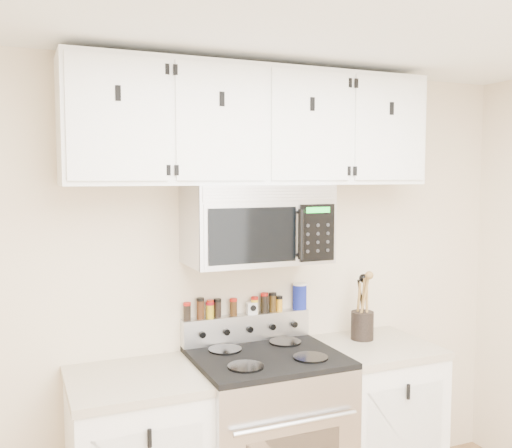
{
  "coord_description": "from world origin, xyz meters",
  "views": [
    {
      "loc": [
        -1.2,
        -1.25,
        1.88
      ],
      "look_at": [
        -0.05,
        1.45,
        1.64
      ],
      "focal_mm": 40.0,
      "sensor_mm": 36.0,
      "label": 1
    }
  ],
  "objects": [
    {
      "name": "salt_canister",
      "position": [
        0.34,
        1.71,
        1.18
      ],
      "size": [
        0.08,
        0.08,
        0.15
      ],
      "color": "navy",
      "rests_on": "range"
    },
    {
      "name": "back_wall",
      "position": [
        0.0,
        1.75,
        1.25
      ],
      "size": [
        3.5,
        0.01,
        2.5
      ],
      "primitive_type": "cube",
      "color": "beige",
      "rests_on": "floor"
    },
    {
      "name": "spice_jar_7",
      "position": [
        0.11,
        1.71,
        1.16
      ],
      "size": [
        0.04,
        0.04,
        0.11
      ],
      "color": "black",
      "rests_on": "range"
    },
    {
      "name": "spice_jar_5",
      "position": [
        -0.08,
        1.71,
        1.15
      ],
      "size": [
        0.04,
        0.04,
        0.1
      ],
      "color": "#3A230E",
      "rests_on": "range"
    },
    {
      "name": "upper_cabinets",
      "position": [
        -0.0,
        1.58,
        2.15
      ],
      "size": [
        2.0,
        0.35,
        0.62
      ],
      "color": "white",
      "rests_on": "back_wall"
    },
    {
      "name": "spice_jar_2",
      "position": [
        -0.22,
        1.71,
        1.15
      ],
      "size": [
        0.04,
        0.04,
        0.09
      ],
      "color": "gold",
      "rests_on": "range"
    },
    {
      "name": "spice_jar_0",
      "position": [
        -0.35,
        1.71,
        1.15
      ],
      "size": [
        0.04,
        0.04,
        0.1
      ],
      "color": "black",
      "rests_on": "range"
    },
    {
      "name": "spice_jar_4",
      "position": [
        -0.17,
        1.71,
        1.15
      ],
      "size": [
        0.04,
        0.04,
        0.1
      ],
      "color": "black",
      "rests_on": "range"
    },
    {
      "name": "spice_jar_9",
      "position": [
        0.21,
        1.71,
        1.14
      ],
      "size": [
        0.04,
        0.04,
        0.09
      ],
      "color": "orange",
      "rests_on": "range"
    },
    {
      "name": "spice_jar_1",
      "position": [
        -0.27,
        1.71,
        1.16
      ],
      "size": [
        0.04,
        0.04,
        0.12
      ],
      "color": "#40210F",
      "rests_on": "range"
    },
    {
      "name": "spice_jar_3",
      "position": [
        -0.22,
        1.71,
        1.15
      ],
      "size": [
        0.04,
        0.04,
        0.1
      ],
      "color": "yellow",
      "rests_on": "range"
    },
    {
      "name": "range",
      "position": [
        0.0,
        1.43,
        0.49
      ],
      "size": [
        0.76,
        0.65,
        1.1
      ],
      "color": "#B7B7BA",
      "rests_on": "floor"
    },
    {
      "name": "spice_jar_8",
      "position": [
        0.17,
        1.71,
        1.16
      ],
      "size": [
        0.04,
        0.04,
        0.11
      ],
      "color": "#3E2A0E",
      "rests_on": "range"
    },
    {
      "name": "base_cabinet_right",
      "position": [
        0.69,
        1.45,
        0.46
      ],
      "size": [
        0.64,
        0.62,
        0.92
      ],
      "color": "white",
      "rests_on": "floor"
    },
    {
      "name": "spice_jar_6",
      "position": [
        0.05,
        1.71,
        1.15
      ],
      "size": [
        0.04,
        0.04,
        0.1
      ],
      "color": "yellow",
      "rests_on": "range"
    },
    {
      "name": "microwave",
      "position": [
        0.0,
        1.55,
        1.63
      ],
      "size": [
        0.76,
        0.44,
        0.42
      ],
      "color": "#9E9EA3",
      "rests_on": "back_wall"
    },
    {
      "name": "kitchen_timer",
      "position": [
        0.03,
        1.71,
        1.13
      ],
      "size": [
        0.06,
        0.05,
        0.07
      ],
      "primitive_type": "cube",
      "rotation": [
        0.0,
        0.0,
        -0.09
      ],
      "color": "silver",
      "rests_on": "range"
    },
    {
      "name": "utensil_crock",
      "position": [
        0.68,
        1.55,
        1.02
      ],
      "size": [
        0.13,
        0.13,
        0.39
      ],
      "color": "black",
      "rests_on": "base_cabinet_right"
    }
  ]
}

